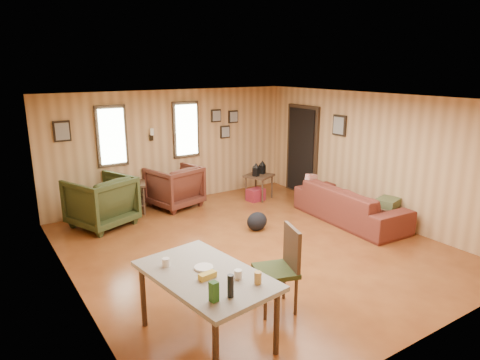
# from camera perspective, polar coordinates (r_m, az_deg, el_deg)

# --- Properties ---
(room) EXTENTS (5.54, 6.04, 2.44)m
(room) POSITION_cam_1_polar(r_m,az_deg,el_deg) (7.00, 1.72, 1.20)
(room) COLOR brown
(room) RESTS_ON ground
(sofa) EXTENTS (0.81, 2.34, 0.90)m
(sofa) POSITION_cam_1_polar(r_m,az_deg,el_deg) (8.34, 14.49, -2.40)
(sofa) COLOR maroon
(sofa) RESTS_ON ground
(recliner_brown) EXTENTS (1.12, 1.08, 0.96)m
(recliner_brown) POSITION_cam_1_polar(r_m,az_deg,el_deg) (9.01, -8.76, -0.59)
(recliner_brown) COLOR #522418
(recliner_brown) RESTS_ON ground
(recliner_green) EXTENTS (1.28, 1.24, 1.03)m
(recliner_green) POSITION_cam_1_polar(r_m,az_deg,el_deg) (8.22, -18.05, -2.45)
(recliner_green) COLOR #2F3618
(recliner_green) RESTS_ON ground
(end_table) EXTENTS (0.74, 0.70, 0.75)m
(end_table) POSITION_cam_1_polar(r_m,az_deg,el_deg) (8.85, -14.35, -1.60)
(end_table) COLOR #47311F
(end_table) RESTS_ON ground
(side_table) EXTENTS (0.70, 0.70, 0.85)m
(side_table) POSITION_cam_1_polar(r_m,az_deg,el_deg) (9.42, 2.56, 0.85)
(side_table) COLOR #47311F
(side_table) RESTS_ON ground
(cooler) EXTENTS (0.40, 0.31, 0.26)m
(cooler) POSITION_cam_1_polar(r_m,az_deg,el_deg) (9.41, 2.11, -1.97)
(cooler) COLOR maroon
(cooler) RESTS_ON ground
(backpack) EXTENTS (0.48, 0.43, 0.34)m
(backpack) POSITION_cam_1_polar(r_m,az_deg,el_deg) (7.72, 2.28, -5.52)
(backpack) COLOR black
(backpack) RESTS_ON ground
(sofa_pillows) EXTENTS (0.91, 1.88, 0.38)m
(sofa_pillows) POSITION_cam_1_polar(r_m,az_deg,el_deg) (8.45, 14.46, -1.76)
(sofa_pillows) COLOR #474E2B
(sofa_pillows) RESTS_ON sofa
(dining_table) EXTENTS (1.12, 1.64, 1.01)m
(dining_table) POSITION_cam_1_polar(r_m,az_deg,el_deg) (4.59, -4.52, -13.12)
(dining_table) COLOR gray
(dining_table) RESTS_ON ground
(dining_chair) EXTENTS (0.59, 0.59, 1.04)m
(dining_chair) POSITION_cam_1_polar(r_m,az_deg,el_deg) (5.23, 5.63, -11.08)
(dining_chair) COLOR #2F3618
(dining_chair) RESTS_ON ground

